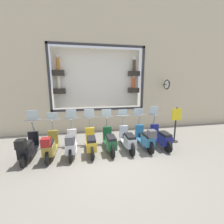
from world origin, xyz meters
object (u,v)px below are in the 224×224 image
Objects in this scene: scooter_green_3 at (110,141)px; scooter_navy_0 at (161,137)px; scooter_white_5 at (71,144)px; scooter_silver_2 at (128,140)px; shop_sign_post at (176,124)px; scooter_yellow_4 at (91,142)px; scooter_black_7 at (28,147)px; scooter_teal_1 at (145,138)px; scooter_olive_6 at (50,146)px.

scooter_navy_0 is at bearing -90.03° from scooter_green_3.
scooter_green_3 is at bearing -87.57° from scooter_white_5.
scooter_silver_2 is 1.10× the size of shop_sign_post.
scooter_yellow_4 is 1.10× the size of shop_sign_post.
scooter_navy_0 is at bearing -89.05° from scooter_white_5.
scooter_black_7 reaches higher than scooter_navy_0.
scooter_black_7 is at bearing 94.07° from shop_sign_post.
shop_sign_post reaches higher than scooter_silver_2.
scooter_teal_1 is 1.76m from shop_sign_post.
scooter_silver_2 is 1.00× the size of scooter_yellow_4.
scooter_yellow_4 reaches higher than scooter_teal_1.
shop_sign_post reaches higher than scooter_olive_6.
scooter_navy_0 is at bearing -90.04° from scooter_yellow_4.
scooter_navy_0 is at bearing 112.52° from shop_sign_post.
scooter_green_3 is at bearing -88.78° from scooter_black_7.
scooter_white_5 reaches higher than scooter_yellow_4.
scooter_green_3 is 1.00× the size of scooter_white_5.
scooter_green_3 reaches higher than scooter_teal_1.
scooter_silver_2 is 1.01× the size of scooter_olive_6.
scooter_silver_2 is 2.25m from scooter_white_5.
scooter_black_7 reaches higher than shop_sign_post.
scooter_teal_1 is at bearing -92.30° from scooter_green_3.
scooter_green_3 is at bearing 87.70° from scooter_teal_1.
scooter_yellow_4 is at bearing 88.45° from scooter_teal_1.
scooter_olive_6 is 0.75m from scooter_black_7.
scooter_green_3 is 2.25m from scooter_olive_6.
scooter_white_5 is 1.00× the size of scooter_black_7.
scooter_white_5 is at bearing 95.37° from shop_sign_post.
scooter_green_3 is 3.00m from scooter_black_7.
scooter_olive_6 is at bearing 91.30° from scooter_silver_2.
scooter_black_7 is (-0.06, 5.25, 0.04)m from scooter_navy_0.
scooter_silver_2 is at bearing 89.96° from scooter_navy_0.
scooter_olive_6 is (-0.07, 4.50, 0.03)m from scooter_navy_0.
shop_sign_post is at bearing -67.48° from scooter_navy_0.
scooter_silver_2 is 3.00m from scooter_olive_6.
scooter_silver_2 is 1.01× the size of scooter_white_5.
scooter_navy_0 is 1.00× the size of scooter_black_7.
scooter_white_5 is 1.10× the size of shop_sign_post.
scooter_teal_1 is at bearing -94.57° from scooter_silver_2.
scooter_teal_1 is 1.01× the size of scooter_olive_6.
scooter_green_3 is 1.00× the size of scooter_yellow_4.
scooter_green_3 is at bearing 89.97° from scooter_navy_0.
shop_sign_post is at bearing -84.54° from scooter_yellow_4.
scooter_navy_0 is at bearing -89.14° from scooter_olive_6.
scooter_white_5 is (-0.06, 0.75, 0.03)m from scooter_yellow_4.
scooter_olive_6 is 1.00× the size of scooter_black_7.
scooter_yellow_4 is at bearing 95.46° from shop_sign_post.
scooter_teal_1 is at bearing -89.87° from scooter_olive_6.
scooter_yellow_4 is (0.06, 2.25, -0.04)m from scooter_teal_1.
shop_sign_post is at bearing -83.24° from scooter_green_3.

